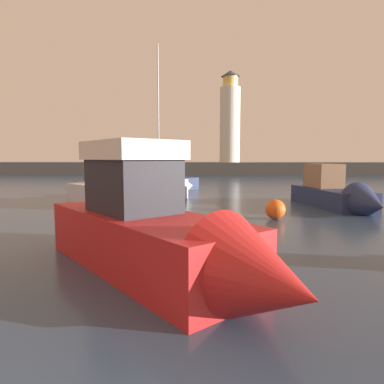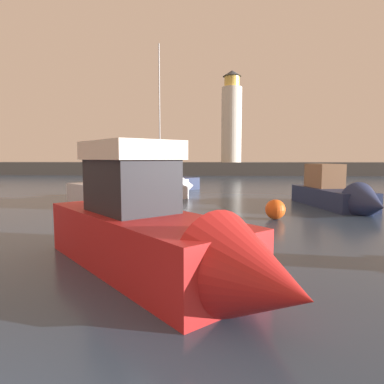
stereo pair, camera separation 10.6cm
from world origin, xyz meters
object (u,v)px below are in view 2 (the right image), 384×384
(motorboat_3, at_px, (146,186))
(sailboat_moored, at_px, (165,181))
(mooring_buoy, at_px, (275,209))
(lighthouse, at_px, (232,119))
(motorboat_2, at_px, (158,234))
(motorboat_1, at_px, (340,195))

(motorboat_3, bearing_deg, sailboat_moored, 90.96)
(motorboat_3, bearing_deg, mooring_buoy, -41.95)
(lighthouse, relative_size, mooring_buoy, 16.34)
(motorboat_3, relative_size, sailboat_moored, 0.63)
(motorboat_2, bearing_deg, mooring_buoy, 61.59)
(motorboat_2, xyz_separation_m, mooring_buoy, (4.16, 7.69, -0.58))
(lighthouse, height_order, motorboat_1, lighthouse)
(motorboat_2, xyz_separation_m, motorboat_3, (-2.98, 14.11, -0.08))
(lighthouse, bearing_deg, motorboat_3, -102.65)
(lighthouse, distance_m, motorboat_1, 38.43)
(motorboat_1, relative_size, motorboat_3, 0.89)
(sailboat_moored, relative_size, mooring_buoy, 14.97)
(sailboat_moored, xyz_separation_m, mooring_buoy, (7.31, -16.89, -0.15))
(motorboat_2, xyz_separation_m, sailboat_moored, (-3.15, 24.58, -0.43))
(motorboat_1, bearing_deg, motorboat_3, 165.34)
(motorboat_3, relative_size, mooring_buoy, 9.45)
(lighthouse, height_order, mooring_buoy, lighthouse)
(lighthouse, height_order, motorboat_3, lighthouse)
(lighthouse, xyz_separation_m, motorboat_3, (-7.72, -34.38, -8.14))
(lighthouse, bearing_deg, motorboat_1, -84.49)
(mooring_buoy, bearing_deg, sailboat_moored, 113.41)
(sailboat_moored, height_order, mooring_buoy, sailboat_moored)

